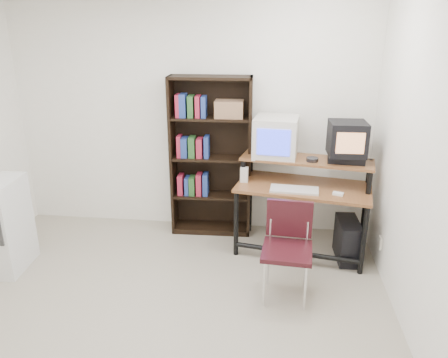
# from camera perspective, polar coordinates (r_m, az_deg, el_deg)

# --- Properties ---
(floor) EXTENTS (4.00, 4.00, 0.01)m
(floor) POSITION_cam_1_polar(r_m,az_deg,el_deg) (3.70, -9.93, -19.16)
(floor) COLOR #ADA38F
(floor) RESTS_ON ground
(back_wall) EXTENTS (4.00, 0.01, 2.60)m
(back_wall) POSITION_cam_1_polar(r_m,az_deg,el_deg) (4.92, -4.39, 8.08)
(back_wall) COLOR white
(back_wall) RESTS_ON floor
(right_wall) EXTENTS (0.01, 4.00, 2.60)m
(right_wall) POSITION_cam_1_polar(r_m,az_deg,el_deg) (3.11, 26.49, -1.19)
(right_wall) COLOR white
(right_wall) RESTS_ON floor
(computer_desk) EXTENTS (1.43, 0.89, 0.98)m
(computer_desk) POSITION_cam_1_polar(r_m,az_deg,el_deg) (4.53, 10.36, -1.16)
(computer_desk) COLOR brown
(computer_desk) RESTS_ON floor
(crt_monitor) EXTENTS (0.48, 0.49, 0.42)m
(crt_monitor) POSITION_cam_1_polar(r_m,az_deg,el_deg) (4.56, 6.81, 5.47)
(crt_monitor) COLOR beige
(crt_monitor) RESTS_ON computer_desk
(vcr) EXTENTS (0.39, 0.30, 0.08)m
(vcr) POSITION_cam_1_polar(r_m,az_deg,el_deg) (4.54, 15.64, 2.57)
(vcr) COLOR black
(vcr) RESTS_ON computer_desk
(crt_tv) EXTENTS (0.36, 0.37, 0.33)m
(crt_tv) POSITION_cam_1_polar(r_m,az_deg,el_deg) (4.48, 15.79, 5.10)
(crt_tv) COLOR black
(crt_tv) RESTS_ON vcr
(cd_spindle) EXTENTS (0.13, 0.13, 0.05)m
(cd_spindle) POSITION_cam_1_polar(r_m,az_deg,el_deg) (4.46, 11.45, 2.43)
(cd_spindle) COLOR #26262B
(cd_spindle) RESTS_ON computer_desk
(keyboard) EXTENTS (0.48, 0.25, 0.03)m
(keyboard) POSITION_cam_1_polar(r_m,az_deg,el_deg) (4.35, 9.16, -1.48)
(keyboard) COLOR beige
(keyboard) RESTS_ON computer_desk
(mousepad) EXTENTS (0.22, 0.18, 0.01)m
(mousepad) POSITION_cam_1_polar(r_m,az_deg,el_deg) (4.35, 14.78, -2.11)
(mousepad) COLOR black
(mousepad) RESTS_ON computer_desk
(mouse) EXTENTS (0.11, 0.09, 0.03)m
(mouse) POSITION_cam_1_polar(r_m,az_deg,el_deg) (4.33, 14.67, -1.93)
(mouse) COLOR white
(mouse) RESTS_ON mousepad
(desk_speaker) EXTENTS (0.08, 0.08, 0.17)m
(desk_speaker) POSITION_cam_1_polar(r_m,az_deg,el_deg) (4.52, 2.66, 0.49)
(desk_speaker) COLOR beige
(desk_speaker) RESTS_ON computer_desk
(pc_tower) EXTENTS (0.22, 0.46, 0.42)m
(pc_tower) POSITION_cam_1_polar(r_m,az_deg,el_deg) (4.65, 15.80, -7.67)
(pc_tower) COLOR black
(pc_tower) RESTS_ON floor
(school_chair) EXTENTS (0.45, 0.45, 0.84)m
(school_chair) POSITION_cam_1_polar(r_m,az_deg,el_deg) (3.85, 8.34, -7.94)
(school_chair) COLOR black
(school_chair) RESTS_ON floor
(bookshelf) EXTENTS (0.89, 0.32, 1.77)m
(bookshelf) POSITION_cam_1_polar(r_m,az_deg,el_deg) (4.84, -1.72, 3.16)
(bookshelf) COLOR black
(bookshelf) RESTS_ON floor
(wall_outlet) EXTENTS (0.02, 0.08, 0.12)m
(wall_outlet) POSITION_cam_1_polar(r_m,az_deg,el_deg) (4.50, 19.73, -7.85)
(wall_outlet) COLOR beige
(wall_outlet) RESTS_ON right_wall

